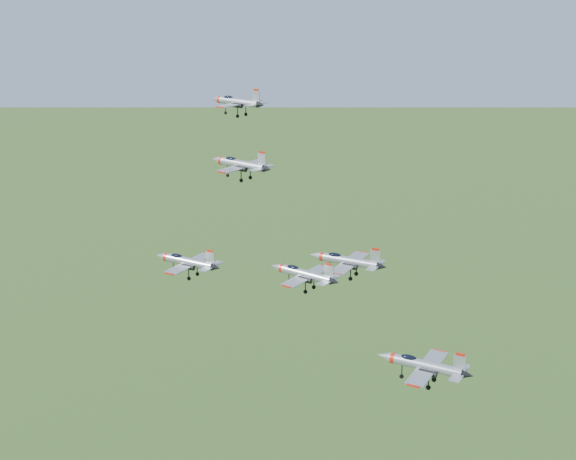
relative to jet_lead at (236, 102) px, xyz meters
The scene contains 6 objects.
jet_lead is the anchor object (origin of this frame).
jet_left_high 21.39m from the jet_lead, 47.83° to the right, with size 12.89×10.56×3.46m.
jet_right_high 43.95m from the jet_lead, 59.80° to the right, with size 11.53×9.62×3.08m.
jet_left_low 39.83m from the jet_lead, 17.94° to the right, with size 13.57×11.39×3.64m.
jet_right_low 47.62m from the jet_lead, 37.02° to the right, with size 11.84×9.74×3.17m.
jet_trail 63.86m from the jet_lead, 22.65° to the right, with size 13.99×11.72×3.75m.
Camera 1 is at (79.96, -97.50, 164.74)m, focal length 50.00 mm.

